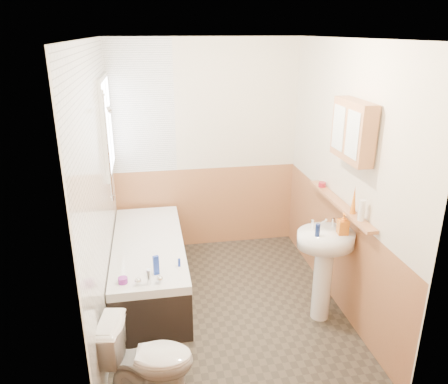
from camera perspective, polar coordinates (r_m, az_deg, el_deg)
The scene contains 26 objects.
floor at distance 4.46m, azimuth 0.35°, elevation -14.67°, with size 2.80×2.80×0.00m, color #2E2820.
ceiling at distance 3.65m, azimuth 0.44°, elevation 19.42°, with size 2.80×2.80×0.00m, color white.
wall_back at distance 5.21m, azimuth -2.43°, elevation 5.80°, with size 2.20×0.02×2.50m, color beige.
wall_front at distance 2.63m, azimuth 6.02°, elevation -9.67°, with size 2.20×0.02×2.50m, color beige.
wall_left at distance 3.85m, azimuth -16.09°, elevation -0.38°, with size 0.02×2.80×2.50m, color beige.
wall_right at distance 4.21m, azimuth 15.41°, elevation 1.49°, with size 0.02×2.80×2.50m, color beige.
wainscot_right at distance 4.50m, azimuth 14.26°, elevation -7.60°, with size 0.01×2.80×1.00m, color #B07348.
wainscot_front at distance 3.09m, azimuth 5.36°, elevation -21.60°, with size 2.20×0.01×1.00m, color #B07348.
wainscot_back at distance 5.43m, azimuth -2.28°, elevation -1.94°, with size 2.20×0.01×1.00m, color #B07348.
tile_cladding_left at distance 3.85m, azimuth -15.77°, elevation -0.36°, with size 0.01×2.80×2.50m, color white.
tile_return_back at distance 5.04m, azimuth -10.82°, elevation 10.77°, with size 0.75×0.01×1.50m, color white.
window at distance 4.65m, azimuth -14.95°, elevation 8.40°, with size 0.03×0.79×0.99m.
bathtub at distance 4.62m, azimuth -9.70°, elevation -9.37°, with size 0.70×1.80×0.70m.
shower_riser at distance 4.30m, azimuth -14.88°, elevation 6.89°, with size 0.10×0.07×1.09m.
toilet at distance 3.42m, azimuth -9.85°, elevation -20.77°, with size 0.37×0.66×0.65m, color white.
sink at distance 4.09m, azimuth 12.97°, elevation -8.32°, with size 0.52×0.42×1.00m.
pine_shelf at distance 4.16m, azimuth 14.88°, elevation -1.50°, with size 0.10×1.26×0.03m, color #B07348.
medicine_cabinet at distance 3.80m, azimuth 16.48°, elevation 7.67°, with size 0.14×0.56×0.50m.
foam_can at distance 3.78m, azimuth 17.54°, elevation -2.29°, with size 0.06×0.06×0.18m, color silver.
green_bottle at distance 3.90m, azimuth 16.61°, elevation -0.99°, with size 0.05×0.05×0.25m, color orange.
black_jar at distance 4.52m, azimuth 12.71°, elevation 0.96°, with size 0.07×0.07×0.05m, color maroon.
soap_bottle at distance 3.95m, azimuth 15.23°, elevation -4.71°, with size 0.09×0.19×0.09m, color orange.
clear_bottle at distance 3.85m, azimuth 12.13°, elevation -4.89°, with size 0.04×0.04×0.11m, color navy.
blue_gel at distance 3.88m, azimuth -8.87°, elevation -9.43°, with size 0.05×0.03×0.18m, color #19339E.
cream_jar at distance 3.84m, azimuth -13.07°, elevation -11.17°, with size 0.08×0.08×0.05m, color purple.
orange_bottle at distance 4.00m, azimuth -5.87°, elevation -9.16°, with size 0.02×0.02×0.07m, color #19339E.
Camera 1 is at (-0.66, -3.59, 2.56)m, focal length 35.00 mm.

